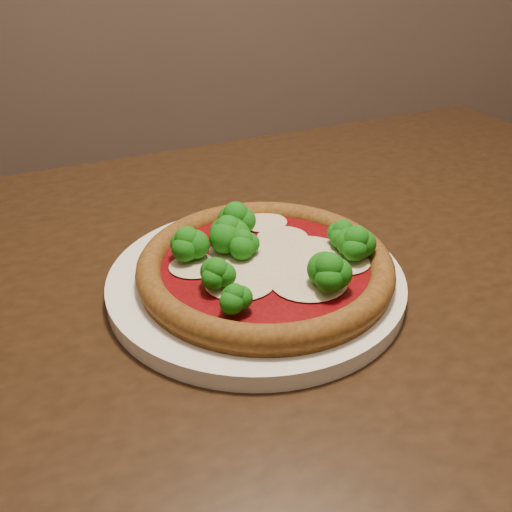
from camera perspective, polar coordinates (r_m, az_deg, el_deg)
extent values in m
cube|color=black|center=(0.64, 4.25, -3.74)|extent=(1.42, 1.16, 0.04)
cylinder|color=black|center=(1.39, 16.92, -2.42)|extent=(0.06, 0.06, 0.71)
cylinder|color=silver|center=(0.60, 0.00, -2.53)|extent=(0.31, 0.31, 0.02)
cylinder|color=brown|center=(0.59, 0.93, -1.44)|extent=(0.26, 0.26, 0.01)
torus|color=brown|center=(0.59, 0.94, -0.87)|extent=(0.27, 0.27, 0.03)
cylinder|color=#700509|center=(0.59, 0.94, -0.82)|extent=(0.22, 0.22, 0.00)
ellipsoid|color=beige|center=(0.66, 0.77, 3.43)|extent=(0.06, 0.05, 0.00)
ellipsoid|color=beige|center=(0.60, 1.60, 0.03)|extent=(0.10, 0.09, 0.01)
ellipsoid|color=beige|center=(0.61, -1.76, 0.61)|extent=(0.06, 0.06, 0.01)
ellipsoid|color=beige|center=(0.60, 5.17, 0.26)|extent=(0.08, 0.08, 0.01)
ellipsoid|color=beige|center=(0.56, 5.32, -2.65)|extent=(0.08, 0.07, 0.01)
ellipsoid|color=beige|center=(0.58, -6.08, -0.97)|extent=(0.05, 0.05, 0.00)
ellipsoid|color=beige|center=(0.63, 2.66, 1.89)|extent=(0.06, 0.05, 0.00)
ellipsoid|color=beige|center=(0.55, -1.58, -2.68)|extent=(0.07, 0.06, 0.01)
ellipsoid|color=beige|center=(0.59, 8.74, -0.57)|extent=(0.06, 0.05, 0.00)
ellipsoid|color=#1B8615|center=(0.62, -2.05, 3.96)|extent=(0.05, 0.05, 0.04)
ellipsoid|color=#1B8615|center=(0.59, 9.98, 1.52)|extent=(0.05, 0.05, 0.04)
ellipsoid|color=#1B8615|center=(0.61, 8.67, 2.43)|extent=(0.04, 0.04, 0.03)
ellipsoid|color=#1B8615|center=(0.54, -3.91, -1.56)|extent=(0.04, 0.04, 0.03)
ellipsoid|color=#1B8615|center=(0.51, -2.11, -4.02)|extent=(0.03, 0.03, 0.03)
ellipsoid|color=#1B8615|center=(0.60, -2.83, 2.56)|extent=(0.05, 0.05, 0.04)
ellipsoid|color=#1B8615|center=(0.59, -1.28, 1.46)|extent=(0.04, 0.04, 0.03)
ellipsoid|color=#1B8615|center=(0.54, 7.33, -1.33)|extent=(0.05, 0.05, 0.04)
ellipsoid|color=#1B8615|center=(0.58, -6.88, 1.47)|extent=(0.05, 0.05, 0.04)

